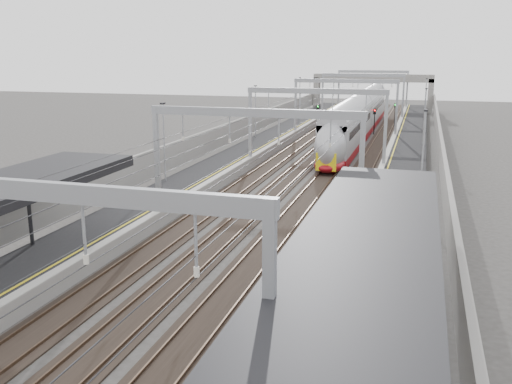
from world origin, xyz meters
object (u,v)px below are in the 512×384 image
Objects in this scene: overbridge at (373,83)px; train at (358,121)px; bench at (395,302)px; signal_green at (318,112)px.

train is (1.50, -36.33, -3.09)m from overbridge.
overbridge reaches higher than train.
overbridge is at bearing 95.69° from bench.
overbridge is 12.43× the size of bench.
bench is 62.81m from signal_green.
train reaches higher than bench.
overbridge is at bearing 79.49° from signal_green.
train is at bearing -51.13° from signal_green.
train is 53.41m from bench.
overbridge is at bearing 92.36° from train.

